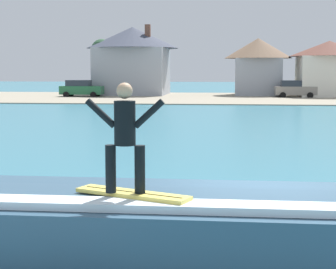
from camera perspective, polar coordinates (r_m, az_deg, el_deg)
ground_plane at (r=10.48m, az=8.87°, el=-10.06°), size 260.00×260.00×0.00m
wave_crest at (r=9.34m, az=-2.99°, el=-8.83°), size 7.47×2.89×1.07m
surfboard at (r=8.65m, az=-3.59°, el=-5.99°), size 1.87×1.07×0.06m
surfer at (r=8.45m, az=-4.36°, el=0.24°), size 1.20×0.32×1.66m
shoreline_bank at (r=60.02m, az=6.73°, el=3.69°), size 120.00×23.78×0.09m
car_near_shore at (r=62.39m, az=-8.74°, el=4.60°), size 4.58×2.17×1.86m
car_far_shore at (r=61.76m, az=12.63°, el=4.50°), size 4.30×2.31×1.86m
house_with_chimney at (r=66.95m, az=-3.58°, el=7.77°), size 10.73×10.73×8.09m
house_gabled_white at (r=64.76m, az=15.89°, el=6.66°), size 8.69×8.69×6.11m
house_small_cottage at (r=65.95m, az=9.04°, el=7.15°), size 7.71×7.71×6.55m
tree_tall_bare at (r=67.77m, az=9.81°, el=7.21°), size 2.69×2.69×5.31m
tree_short_bushy at (r=66.24m, az=-6.67°, el=8.28°), size 2.44×2.44×6.49m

